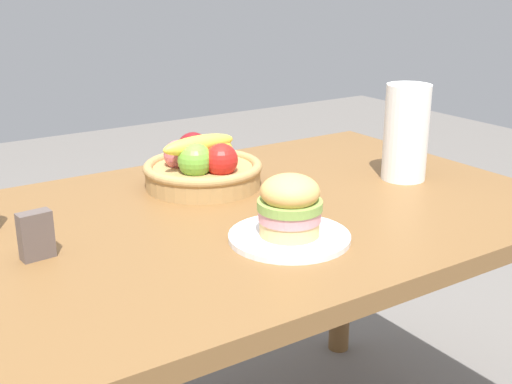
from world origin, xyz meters
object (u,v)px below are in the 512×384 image
at_px(fruit_basket, 202,167).
at_px(paper_towel_roll, 406,133).
at_px(plate, 289,237).
at_px(sandwich, 290,205).
at_px(napkin_holder, 36,235).

distance_m(fruit_basket, paper_towel_roll, 0.51).
bearing_deg(paper_towel_roll, fruit_basket, 153.74).
height_order(plate, paper_towel_roll, paper_towel_roll).
bearing_deg(plate, sandwich, 90.00).
distance_m(plate, paper_towel_roll, 0.52).
distance_m(fruit_basket, napkin_holder, 0.51).
distance_m(plate, sandwich, 0.07).
relative_size(fruit_basket, napkin_holder, 3.22).
xyz_separation_m(sandwich, paper_towel_roll, (0.48, 0.17, 0.05)).
xyz_separation_m(plate, napkin_holder, (-0.44, 0.19, 0.04)).
relative_size(sandwich, fruit_basket, 0.44).
xyz_separation_m(fruit_basket, napkin_holder, (-0.46, -0.21, -0.00)).
relative_size(sandwich, paper_towel_roll, 0.53).
bearing_deg(napkin_holder, plate, -27.62).
height_order(plate, sandwich, sandwich).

